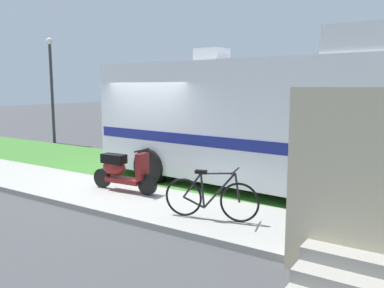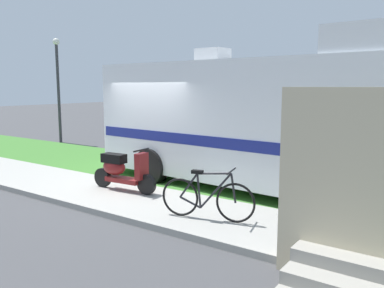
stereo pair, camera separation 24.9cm
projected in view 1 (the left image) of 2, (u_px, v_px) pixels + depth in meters
name	position (u px, v px, depth m)	size (l,w,h in m)	color
ground_plane	(142.00, 186.00, 9.66)	(80.00, 80.00, 0.00)	#424244
sidewalk	(106.00, 195.00, 8.66)	(24.00, 2.00, 0.12)	#9E9B93
grass_strip	(178.00, 173.00, 10.89)	(24.00, 3.40, 0.08)	#3D752D
motorhome_rv	(256.00, 119.00, 9.21)	(7.74, 3.11, 3.46)	silver
scooter	(122.00, 170.00, 8.71)	(1.70, 0.50, 0.97)	black
bicycle	(211.00, 197.00, 6.86)	(1.65, 0.58, 0.90)	black
pickup_truck_near	(268.00, 128.00, 14.22)	(5.74, 2.34, 1.74)	maroon
porch_steps	(370.00, 211.00, 4.64)	(2.00, 1.26, 2.40)	#9E998E
bottle_green	(328.00, 240.00, 5.66)	(0.06, 0.06, 0.27)	#B2B2B7
street_lamp_post	(51.00, 80.00, 16.60)	(0.28, 0.28, 4.38)	#333338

